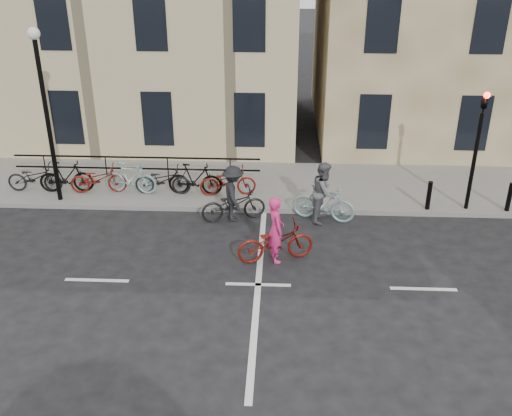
{
  "coord_description": "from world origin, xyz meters",
  "views": [
    {
      "loc": [
        0.52,
        -11.76,
        7.68
      ],
      "look_at": [
        -0.15,
        2.05,
        1.1
      ],
      "focal_mm": 40.0,
      "sensor_mm": 36.0,
      "label": 1
    }
  ],
  "objects_px": {
    "lamp_post": "(44,96)",
    "cyclist_dark": "(233,199)",
    "cyclist_pink": "(276,239)",
    "cyclist_grey": "(324,197)",
    "traffic_light": "(478,137)"
  },
  "relations": [
    {
      "from": "cyclist_pink",
      "to": "traffic_light",
      "type": "bearing_deg",
      "value": -78.38
    },
    {
      "from": "cyclist_grey",
      "to": "cyclist_dark",
      "type": "xyz_separation_m",
      "value": [
        -2.67,
        -0.12,
        -0.07
      ]
    },
    {
      "from": "lamp_post",
      "to": "cyclist_grey",
      "type": "bearing_deg",
      "value": -5.34
    },
    {
      "from": "cyclist_dark",
      "to": "traffic_light",
      "type": "bearing_deg",
      "value": -99.87
    },
    {
      "from": "traffic_light",
      "to": "cyclist_pink",
      "type": "height_order",
      "value": "traffic_light"
    },
    {
      "from": "lamp_post",
      "to": "cyclist_dark",
      "type": "distance_m",
      "value": 6.33
    },
    {
      "from": "cyclist_pink",
      "to": "cyclist_dark",
      "type": "xyz_separation_m",
      "value": [
        -1.29,
        2.29,
        0.05
      ]
    },
    {
      "from": "traffic_light",
      "to": "cyclist_pink",
      "type": "distance_m",
      "value": 6.84
    },
    {
      "from": "lamp_post",
      "to": "cyclist_grey",
      "type": "relative_size",
      "value": 2.68
    },
    {
      "from": "lamp_post",
      "to": "cyclist_grey",
      "type": "distance_m",
      "value": 8.75
    },
    {
      "from": "cyclist_dark",
      "to": "cyclist_grey",
      "type": "bearing_deg",
      "value": -103.99
    },
    {
      "from": "cyclist_pink",
      "to": "cyclist_dark",
      "type": "relative_size",
      "value": 1.05
    },
    {
      "from": "traffic_light",
      "to": "cyclist_dark",
      "type": "xyz_separation_m",
      "value": [
        -7.1,
        -0.83,
        -1.78
      ]
    },
    {
      "from": "lamp_post",
      "to": "cyclist_dark",
      "type": "xyz_separation_m",
      "value": [
        5.6,
        -0.89,
        -2.81
      ]
    },
    {
      "from": "cyclist_pink",
      "to": "cyclist_grey",
      "type": "bearing_deg",
      "value": -46.41
    }
  ]
}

